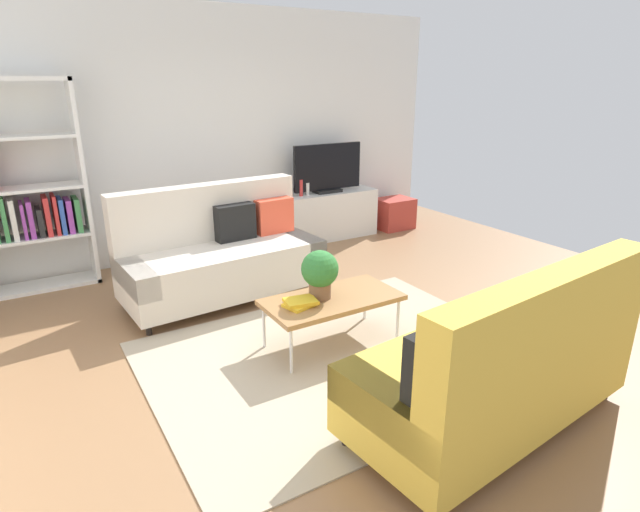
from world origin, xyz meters
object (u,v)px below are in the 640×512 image
object	(u,v)px
couch_beige	(221,254)
tv_console	(327,215)
table_book_0	(301,304)
vase_0	(287,190)
coffee_table	(332,301)
bookshelf	(23,196)
bottle_1	(308,189)
potted_plant	(320,272)
storage_trunk	(394,213)
tv	(328,169)
bottle_0	(301,188)
couch_green	(500,365)

from	to	relation	value
couch_beige	tv_console	world-z (taller)	couch_beige
table_book_0	vase_0	world-z (taller)	vase_0
coffee_table	table_book_0	distance (m)	0.30
vase_0	bookshelf	bearing A→B (deg)	-179.42
tv_console	bottle_1	distance (m)	0.51
tv_console	table_book_0	size ratio (longest dim) A/B	5.83
potted_plant	storage_trunk	bearing A→B (deg)	41.58
tv	bottle_1	world-z (taller)	tv
tv	bottle_0	size ratio (longest dim) A/B	4.69
potted_plant	vase_0	world-z (taller)	potted_plant
bookshelf	bottle_1	xyz separation A→B (m)	(3.21, -0.06, -0.26)
bookshelf	table_book_0	world-z (taller)	bookshelf
storage_trunk	potted_plant	world-z (taller)	potted_plant
coffee_table	tv	distance (m)	3.07
couch_beige	tv_console	bearing A→B (deg)	-152.84
potted_plant	bookshelf	bearing A→B (deg)	126.07
couch_beige	bottle_0	distance (m)	1.93
tv_console	couch_beige	bearing A→B (deg)	-149.13
vase_0	coffee_table	bearing A→B (deg)	-110.56
potted_plant	bottle_1	distance (m)	2.84
storage_trunk	table_book_0	size ratio (longest dim) A/B	2.17
vase_0	tv_console	bearing A→B (deg)	-4.93
couch_beige	couch_green	size ratio (longest dim) A/B	0.99
storage_trunk	potted_plant	distance (m)	3.71
storage_trunk	bottle_0	size ratio (longest dim) A/B	2.44
tv	vase_0	world-z (taller)	tv
coffee_table	bookshelf	world-z (taller)	bookshelf
tv	bottle_0	world-z (taller)	tv
bookshelf	storage_trunk	world-z (taller)	bookshelf
coffee_table	storage_trunk	bearing A→B (deg)	43.03
couch_beige	table_book_0	size ratio (longest dim) A/B	8.13
tv	couch_beige	bearing A→B (deg)	-149.56
bottle_1	couch_green	bearing A→B (deg)	-103.56
couch_beige	bottle_1	bearing A→B (deg)	-149.11
tv	bookshelf	world-z (taller)	bookshelf
couch_beige	tv	size ratio (longest dim) A/B	1.95
storage_trunk	vase_0	distance (m)	1.76
tv	potted_plant	size ratio (longest dim) A/B	2.54
table_book_0	couch_green	bearing A→B (deg)	-67.43
tv_console	table_book_0	world-z (taller)	tv_console
bookshelf	bottle_1	size ratio (longest dim) A/B	12.90
vase_0	bottle_0	distance (m)	0.19
couch_green	tv_console	size ratio (longest dim) A/B	1.41
bottle_0	bottle_1	bearing A→B (deg)	0.00
coffee_table	vase_0	bearing A→B (deg)	69.44
couch_beige	storage_trunk	bearing A→B (deg)	-164.42
couch_green	tv	world-z (taller)	tv
potted_plant	vase_0	size ratio (longest dim) A/B	2.31
tv	bookshelf	bearing A→B (deg)	179.35
couch_beige	vase_0	distance (m)	1.86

